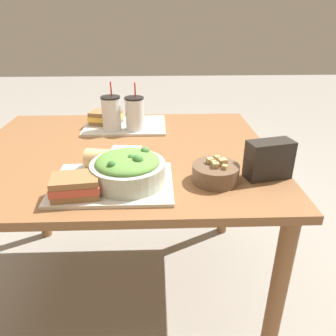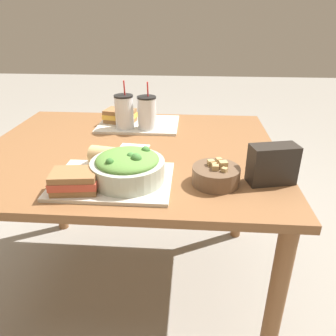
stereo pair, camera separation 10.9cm
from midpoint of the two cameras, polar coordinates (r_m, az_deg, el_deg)
ground_plane at (r=1.81m, az=-3.63°, el=-19.40°), size 12.00×12.00×0.00m
dining_table at (r=1.42m, az=-4.36°, el=-0.22°), size 1.23×1.02×0.76m
tray_near at (r=1.10m, az=-6.67°, el=-2.28°), size 0.39×0.29×0.01m
tray_far at (r=1.66m, az=-3.23°, el=7.60°), size 0.39×0.29×0.01m
salad_bowl at (r=1.07m, az=-4.15°, el=0.18°), size 0.24×0.24×0.11m
soup_bowl at (r=1.10m, az=11.17°, el=-1.22°), size 0.16×0.16×0.08m
sandwich_near at (r=1.04m, az=-13.11°, el=-2.28°), size 0.16×0.12×0.06m
baguette_near at (r=1.18m, az=-6.84°, el=1.89°), size 0.18×0.10×0.07m
sandwich_far at (r=1.67m, az=-6.50°, el=8.99°), size 0.17×0.14×0.06m
drink_cup_dark at (r=1.57m, az=-5.64°, el=9.52°), size 0.09×0.09×0.23m
drink_cup_red at (r=1.56m, az=-1.67°, el=9.41°), size 0.09×0.09×0.22m
chip_bag at (r=1.14m, az=20.37°, el=0.54°), size 0.17×0.11×0.13m
napkin_folded at (r=1.37m, az=-3.75°, el=3.46°), size 0.13×0.10×0.00m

